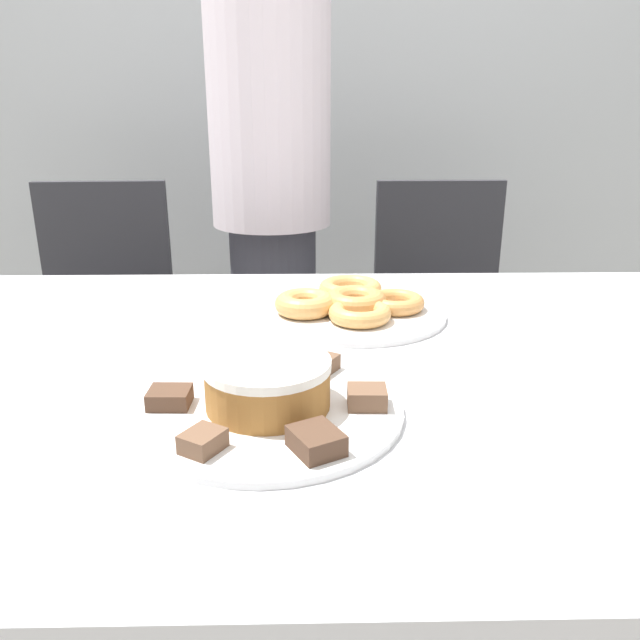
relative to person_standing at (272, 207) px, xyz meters
The scene contains 20 objects.
wall_back 0.88m from the person_standing, 80.46° to the left, with size 8.00×0.05×2.60m.
table 0.92m from the person_standing, 82.08° to the right, with size 1.77×1.06×0.74m.
person_standing is the anchor object (origin of this frame).
office_chair_left 0.66m from the person_standing, behind, with size 0.47×0.47×0.90m.
office_chair_right 0.66m from the person_standing, ahead, with size 0.45×0.45×0.90m.
plate_cake 1.08m from the person_standing, 87.32° to the right, with size 0.35×0.35×0.01m.
plate_donuts 0.71m from the person_standing, 74.02° to the right, with size 0.34×0.34×0.01m.
frosted_cake 1.07m from the person_standing, 87.32° to the right, with size 0.16×0.16×0.06m.
lamington_0 0.97m from the person_standing, 82.99° to the right, with size 0.07×0.07×0.02m.
lamington_1 0.96m from the person_standing, 90.65° to the right, with size 0.06×0.06×0.02m.
lamington_2 1.07m from the person_standing, 94.22° to the right, with size 0.06×0.05×0.02m.
lamington_3 1.18m from the person_standing, 90.86° to the right, with size 0.06×0.06×0.02m.
lamington_4 1.19m from the person_standing, 84.63° to the right, with size 0.07×0.08×0.03m.
lamington_5 1.09m from the person_standing, 80.54° to the right, with size 0.05×0.04×0.03m.
donut_0 0.71m from the person_standing, 74.02° to the right, with size 0.12×0.12×0.04m.
donut_1 0.77m from the person_standing, 75.05° to the right, with size 0.11×0.11×0.03m.
donut_2 0.73m from the person_standing, 68.02° to the right, with size 0.11×0.11×0.03m.
donut_3 0.62m from the person_standing, 71.93° to the right, with size 0.13×0.13×0.03m.
donut_4 0.70m from the person_standing, 81.96° to the right, with size 0.11×0.11×0.04m.
napkin 1.05m from the person_standing, 50.10° to the right, with size 0.13×0.12×0.01m.
Camera 1 is at (-0.02, -0.91, 1.12)m, focal length 35.00 mm.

